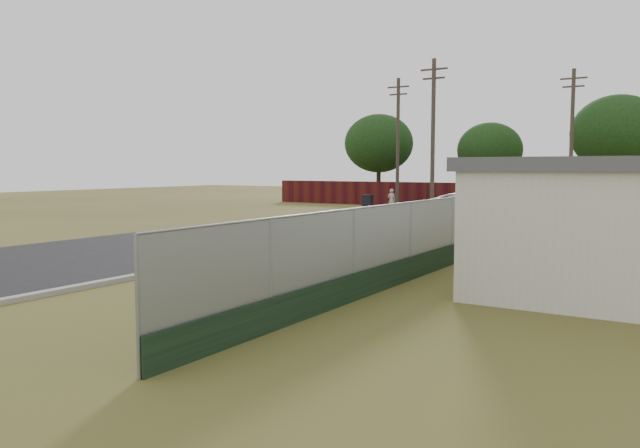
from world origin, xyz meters
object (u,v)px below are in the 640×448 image
Objects in this scene: mailbox at (298,226)px; pedestrian at (391,200)px; trash_bin at (368,202)px; pickup_truck at (481,208)px; fire_hydrant at (287,296)px.

mailbox is 0.72× the size of pedestrian.
mailbox is 19.78m from pedestrian.
trash_bin is (-2.04, 0.55, -0.22)m from pedestrian.
pedestrian is 1.44× the size of trash_bin.
mailbox is 0.18× the size of pickup_truck.
trash_bin reaches higher than fire_hydrant.
fire_hydrant is 29.00m from pedestrian.
trash_bin is at bearing -17.83° from pedestrian.
mailbox is at bearing 122.85° from fire_hydrant.
pickup_truck reaches higher than fire_hydrant.
pickup_truck is at bearing 142.72° from pedestrian.
fire_hydrant is 0.80× the size of trash_bin.
pickup_truck is at bearing 98.12° from fire_hydrant.
trash_bin is at bearing 111.27° from mailbox.
pedestrian reaches higher than mailbox.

